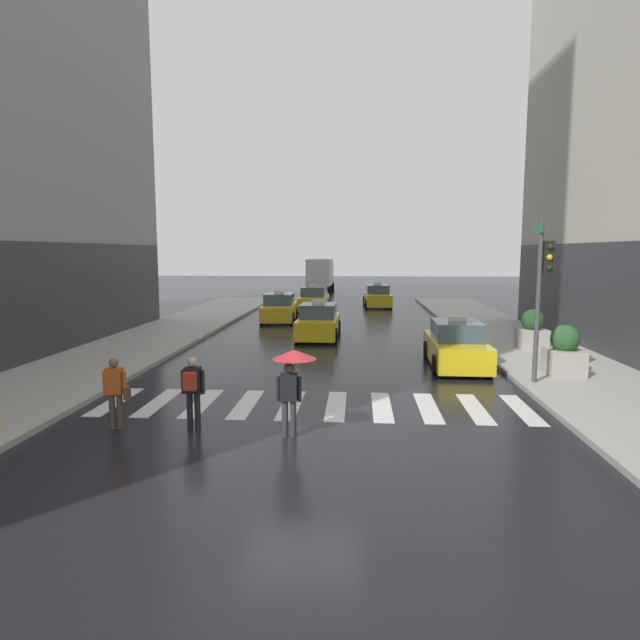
% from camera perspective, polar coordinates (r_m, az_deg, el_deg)
% --- Properties ---
extents(ground_plane, '(160.00, 160.00, 0.00)m').
position_cam_1_polar(ground_plane, '(11.67, -1.93, -13.04)').
color(ground_plane, black).
extents(crosswalk_markings, '(11.30, 2.80, 0.01)m').
position_cam_1_polar(crosswalk_markings, '(14.51, -0.69, -8.94)').
color(crosswalk_markings, silver).
rests_on(crosswalk_markings, ground).
extents(traffic_light_pole, '(0.44, 0.84, 4.80)m').
position_cam_1_polar(traffic_light_pole, '(17.23, 22.38, 4.06)').
color(traffic_light_pole, '#47474C').
rests_on(traffic_light_pole, curb_right).
extents(taxi_lead, '(1.98, 4.56, 1.80)m').
position_cam_1_polar(taxi_lead, '(19.77, 14.12, -2.67)').
color(taxi_lead, yellow).
rests_on(taxi_lead, ground).
extents(taxi_second, '(1.98, 4.57, 1.80)m').
position_cam_1_polar(taxi_second, '(25.52, -0.15, -0.27)').
color(taxi_second, yellow).
rests_on(taxi_second, ground).
extents(taxi_third, '(2.06, 4.60, 1.80)m').
position_cam_1_polar(taxi_third, '(31.85, -4.29, 1.19)').
color(taxi_third, gold).
rests_on(taxi_third, ground).
extents(taxi_fourth, '(2.01, 4.58, 1.80)m').
position_cam_1_polar(taxi_fourth, '(37.65, -0.64, 2.14)').
color(taxi_fourth, yellow).
rests_on(taxi_fourth, ground).
extents(taxi_fifth, '(2.09, 4.61, 1.80)m').
position_cam_1_polar(taxi_fifth, '(40.37, 6.05, 2.44)').
color(taxi_fifth, gold).
rests_on(taxi_fifth, ground).
extents(box_truck, '(2.37, 7.57, 3.35)m').
position_cam_1_polar(box_truck, '(53.21, 0.06, 4.83)').
color(box_truck, '#2D2D2D').
rests_on(box_truck, ground).
extents(pedestrian_with_umbrella, '(0.96, 0.96, 1.94)m').
position_cam_1_polar(pedestrian_with_umbrella, '(11.78, -2.93, -5.17)').
color(pedestrian_with_umbrella, '#333338').
rests_on(pedestrian_with_umbrella, ground).
extents(pedestrian_with_backpack, '(0.55, 0.43, 1.65)m').
position_cam_1_polar(pedestrian_with_backpack, '(12.82, -13.26, -6.84)').
color(pedestrian_with_backpack, black).
rests_on(pedestrian_with_backpack, ground).
extents(pedestrian_with_handbag, '(0.60, 0.24, 1.65)m').
position_cam_1_polar(pedestrian_with_handbag, '(13.28, -20.70, -6.79)').
color(pedestrian_with_handbag, '#473D33').
rests_on(pedestrian_with_handbag, ground).
extents(planter_near_corner, '(1.10, 1.10, 1.60)m').
position_cam_1_polar(planter_near_corner, '(18.89, 24.30, -3.10)').
color(planter_near_corner, '#A8A399').
rests_on(planter_near_corner, curb_right).
extents(planter_mid_block, '(1.10, 1.10, 1.60)m').
position_cam_1_polar(planter_mid_block, '(23.42, 21.42, -1.08)').
color(planter_mid_block, '#A8A399').
rests_on(planter_mid_block, curb_right).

